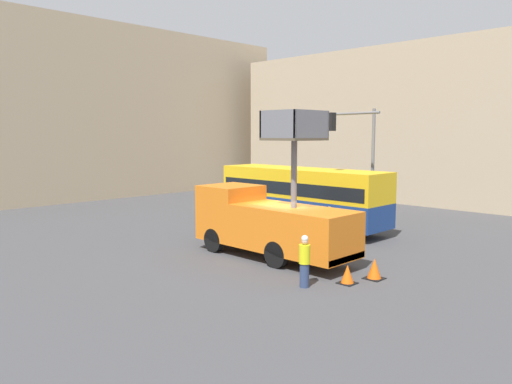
# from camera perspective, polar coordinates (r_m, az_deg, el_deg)

# --- Properties ---
(ground_plane) EXTENTS (120.00, 120.00, 0.00)m
(ground_plane) POSITION_cam_1_polar(r_m,az_deg,el_deg) (21.51, 3.66, -7.24)
(ground_plane) COLOR #424244
(building_backdrop_far) EXTENTS (44.00, 10.00, 13.89)m
(building_backdrop_far) POSITION_cam_1_polar(r_m,az_deg,el_deg) (43.86, -24.40, 8.40)
(building_backdrop_far) COLOR tan
(building_backdrop_far) RESTS_ON ground_plane
(building_backdrop_side) EXTENTS (10.00, 28.00, 11.74)m
(building_backdrop_side) POSITION_cam_1_polar(r_m,az_deg,el_deg) (43.22, 17.60, 7.28)
(building_backdrop_side) COLOR tan
(building_backdrop_side) RESTS_ON ground_plane
(utility_truck) EXTENTS (2.31, 7.40, 6.06)m
(utility_truck) POSITION_cam_1_polar(r_m,az_deg,el_deg) (20.84, 1.53, -3.31)
(utility_truck) COLOR orange
(utility_truck) RESTS_ON ground_plane
(city_bus) EXTENTS (2.57, 10.00, 3.29)m
(city_bus) POSITION_cam_1_polar(r_m,az_deg,el_deg) (27.40, 5.25, -0.13)
(city_bus) COLOR navy
(city_bus) RESTS_ON ground_plane
(traffic_light_pole) EXTENTS (3.52, 3.27, 6.51)m
(traffic_light_pole) POSITION_cam_1_polar(r_m,az_deg,el_deg) (26.76, 11.72, 4.83)
(traffic_light_pole) COLOR slate
(traffic_light_pole) RESTS_ON ground_plane
(road_worker_near_truck) EXTENTS (0.38, 0.38, 1.79)m
(road_worker_near_truck) POSITION_cam_1_polar(r_m,az_deg,el_deg) (17.01, 5.57, -7.90)
(road_worker_near_truck) COLOR navy
(road_worker_near_truck) RESTS_ON ground_plane
(road_worker_directing) EXTENTS (0.38, 0.38, 1.85)m
(road_worker_directing) POSITION_cam_1_polar(r_m,az_deg,el_deg) (23.30, 8.33, -3.88)
(road_worker_directing) COLOR navy
(road_worker_directing) RESTS_ON ground_plane
(traffic_cone_near_truck) EXTENTS (0.65, 0.65, 0.74)m
(traffic_cone_near_truck) POSITION_cam_1_polar(r_m,az_deg,el_deg) (18.51, 13.37, -8.59)
(traffic_cone_near_truck) COLOR black
(traffic_cone_near_truck) RESTS_ON ground_plane
(traffic_cone_mid_road) EXTENTS (0.58, 0.58, 0.66)m
(traffic_cone_mid_road) POSITION_cam_1_polar(r_m,az_deg,el_deg) (17.77, 10.41, -9.28)
(traffic_cone_mid_road) COLOR black
(traffic_cone_mid_road) RESTS_ON ground_plane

